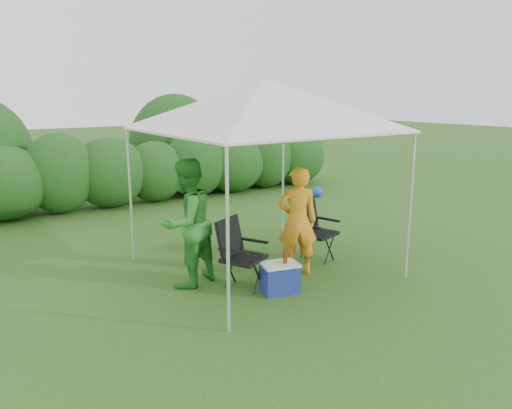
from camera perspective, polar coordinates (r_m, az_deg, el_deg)
ground at (r=7.36m, az=3.00°, el=-8.39°), size 70.00×70.00×0.00m
hedge at (r=12.39m, az=-13.31°, el=3.88°), size 11.68×1.53×1.80m
canopy at (r=7.28m, az=0.82°, el=11.24°), size 3.10×3.10×2.83m
chair_right at (r=8.09m, az=6.54°, el=-2.39°), size 0.71×0.67×0.98m
chair_left at (r=6.86m, az=-2.06°, el=-5.12°), size 0.74×0.72×0.97m
man at (r=7.32m, az=4.76°, el=-1.90°), size 0.70×0.61×1.61m
woman at (r=6.92m, az=-7.89°, el=-2.11°), size 1.05×0.94×1.78m
cooler at (r=6.80m, az=2.72°, el=-8.34°), size 0.56×0.46×0.41m
bottle at (r=6.69m, az=3.37°, el=-5.81°), size 0.06×0.06×0.22m
lawn_toy at (r=13.00m, az=5.71°, el=1.57°), size 0.67×0.56×0.34m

